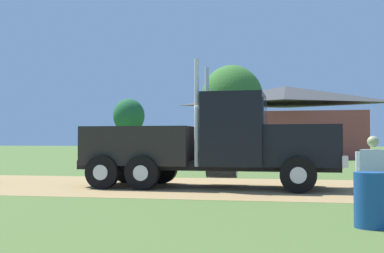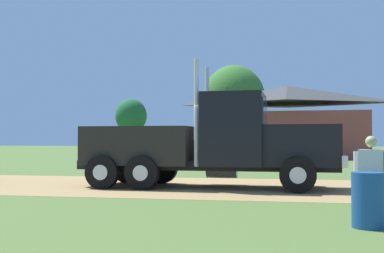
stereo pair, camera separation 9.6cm
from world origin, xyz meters
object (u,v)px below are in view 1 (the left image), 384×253
truck_foreground_white (210,145)px  steel_barrel (370,200)px  visitor_walking_mid (373,176)px  shed_building (286,123)px

truck_foreground_white → steel_barrel: (3.65, -6.44, -0.86)m
visitor_walking_mid → steel_barrel: visitor_walking_mid is taller
visitor_walking_mid → truck_foreground_white: bearing=123.8°
truck_foreground_white → steel_barrel: 7.45m
truck_foreground_white → shed_building: size_ratio=0.62×
truck_foreground_white → visitor_walking_mid: truck_foreground_white is taller
truck_foreground_white → visitor_walking_mid: 6.90m
truck_foreground_white → shed_building: bearing=84.6°
steel_barrel → visitor_walking_mid: bearing=76.3°
visitor_walking_mid → shed_building: shed_building is taller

